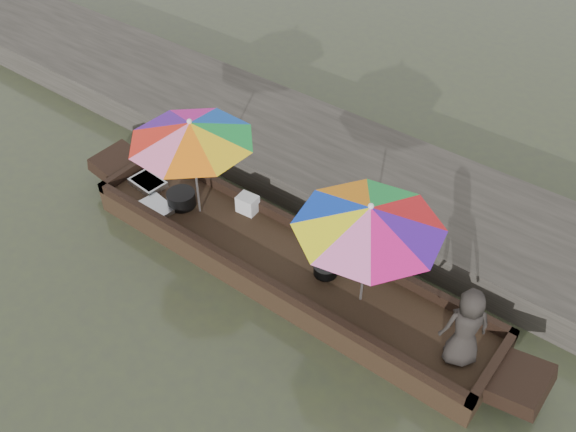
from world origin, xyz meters
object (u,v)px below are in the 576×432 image
Objects in this scene: charcoal_grill at (326,269)px; vendor at (466,327)px; supply_bag at (248,204)px; boat_hull at (283,266)px; tray_scallop at (156,207)px; umbrella_stern at (365,255)px; umbrella_bow at (195,168)px; tray_crayfish at (148,183)px; cooking_pot at (181,199)px.

charcoal_grill is 2.01m from vendor.
supply_bag is (-1.59, 0.33, 0.06)m from charcoal_grill.
boat_hull is 19.25× the size of charcoal_grill.
charcoal_grill reaches higher than boat_hull.
tray_scallop is 4.65m from vendor.
supply_bag is at bearing 169.11° from umbrella_stern.
umbrella_stern is (2.73, 0.00, 0.00)m from umbrella_bow.
umbrella_bow is at bearing 2.73° from tray_crayfish.
umbrella_stern is at bearing 6.14° from tray_scallop.
cooking_pot is 2.44m from charcoal_grill.
tray_scallop is at bearing -127.54° from cooking_pot.
vendor reaches higher than tray_scallop.
cooking_pot is 0.79× the size of tray_crayfish.
charcoal_grill is at bearing -11.64° from supply_bag.
supply_bag is at bearing 16.65° from tray_crayfish.
tray_crayfish is at bearing -163.35° from supply_bag.
cooking_pot is at bearing -169.51° from umbrella_bow.
cooking_pot is 0.38× the size of vendor.
umbrella_stern is at bearing -43.44° from vendor.
cooking_pot is 0.74m from umbrella_bow.
cooking_pot reaches higher than boat_hull.
vendor reaches higher than charcoal_grill.
umbrella_stern reaches higher than charcoal_grill.
umbrella_bow is (-1.52, 0.00, 0.95)m from boat_hull.
vendor is at bearing -4.74° from charcoal_grill.
vendor is (4.61, 0.28, 0.52)m from tray_scallop.
boat_hull is 11.53× the size of tray_scallop.
boat_hull is 2.55m from tray_crayfish.
tray_crayfish is at bearing 179.39° from cooking_pot.
umbrella_bow is at bearing -41.51° from vendor.
umbrella_stern is at bearing 1.07° from cooking_pot.
boat_hull is 2.66m from vendor.
supply_bag is (1.08, 0.77, 0.10)m from tray_scallop.
cooking_pot is 0.79× the size of tray_scallop.
charcoal_grill is at bearing 8.59° from boat_hull.
tray_scallop is (-2.05, -0.35, 0.21)m from boat_hull.
boat_hull is at bearing -171.41° from charcoal_grill.
charcoal_grill is (0.62, 0.09, 0.25)m from boat_hull.
tray_crayfish is 1.64m from supply_bag.
tray_scallop is at bearing -37.04° from vendor.
boat_hull is at bearing 9.72° from tray_scallop.
supply_bag reaches higher than boat_hull.
umbrella_stern reaches higher than tray_scallop.
cooking_pot reaches higher than tray_crayfish.
boat_hull is at bearing 180.00° from umbrella_stern.
supply_bag is at bearing -48.42° from vendor.
cooking_pot is 1.32× the size of charcoal_grill.
cooking_pot is 0.38m from tray_scallop.
vendor is 1.37m from umbrella_stern.
boat_hull is 3.52× the size of umbrella_bow.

